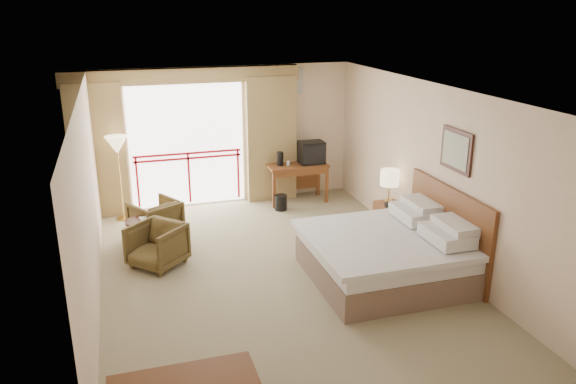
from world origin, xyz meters
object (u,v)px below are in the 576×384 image
object	(u,v)px
armchair_near	(159,265)
side_table	(141,230)
desk	(296,172)
tv	(311,152)
bed	(388,254)
wastebasket	(281,203)
nightstand	(389,219)
table_lamp	(390,178)
armchair_far	(157,237)
floor_lamp	(117,148)

from	to	relation	value
armchair_near	side_table	size ratio (longest dim) A/B	1.40
desk	tv	world-z (taller)	tv
bed	wastebasket	size ratio (longest dim) A/B	7.10
side_table	desk	bearing A→B (deg)	27.50
nightstand	armchair_near	distance (m)	3.93
nightstand	table_lamp	size ratio (longest dim) A/B	1.00
desk	armchair_near	size ratio (longest dim) A/B	1.62
armchair_far	floor_lamp	world-z (taller)	floor_lamp
armchair_far	wastebasket	bearing A→B (deg)	166.62
wastebasket	armchair_far	xyz separation A→B (m)	(-2.42, -0.68, -0.15)
wastebasket	side_table	xyz separation A→B (m)	(-2.69, -1.18, 0.21)
nightstand	wastebasket	bearing A→B (deg)	129.14
nightstand	bed	bearing A→B (deg)	-117.76
bed	desk	distance (m)	3.68
armchair_near	bed	bearing A→B (deg)	22.20
nightstand	side_table	world-z (taller)	nightstand
wastebasket	armchair_far	size ratio (longest dim) A/B	0.41
table_lamp	tv	world-z (taller)	tv
table_lamp	desk	distance (m)	2.39
table_lamp	tv	distance (m)	2.19
desk	armchair_far	size ratio (longest dim) A/B	1.63
tv	armchair_far	distance (m)	3.50
bed	nightstand	xyz separation A→B (m)	(0.77, 1.48, -0.09)
tv	armchair_near	bearing A→B (deg)	-146.15
armchair_far	tv	bearing A→B (deg)	169.62
bed	armchair_near	distance (m)	3.47
desk	wastebasket	size ratio (longest dim) A/B	3.98
wastebasket	floor_lamp	world-z (taller)	floor_lamp
nightstand	tv	xyz separation A→B (m)	(-0.67, 2.13, 0.71)
side_table	armchair_near	bearing A→B (deg)	-72.53
table_lamp	armchair_near	world-z (taller)	table_lamp
bed	wastebasket	world-z (taller)	bed
table_lamp	armchair_far	world-z (taller)	table_lamp
table_lamp	floor_lamp	size ratio (longest dim) A/B	0.36
armchair_far	side_table	distance (m)	0.67
tv	armchair_far	world-z (taller)	tv
armchair_near	side_table	world-z (taller)	side_table
side_table	tv	bearing A→B (deg)	24.61
tv	wastebasket	distance (m)	1.20
floor_lamp	nightstand	bearing A→B (deg)	-26.10
bed	nightstand	world-z (taller)	bed
desk	table_lamp	bearing A→B (deg)	-70.15
side_table	nightstand	bearing A→B (deg)	-7.70
tv	armchair_near	world-z (taller)	tv
table_lamp	armchair_far	xyz separation A→B (m)	(-3.85, 1.01, -1.01)
nightstand	side_table	size ratio (longest dim) A/B	1.08
nightstand	wastebasket	distance (m)	2.25
nightstand	armchair_near	xyz separation A→B (m)	(-3.92, -0.07, -0.28)
desk	side_table	distance (m)	3.55
desk	wastebasket	xyz separation A→B (m)	(-0.46, -0.45, -0.46)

